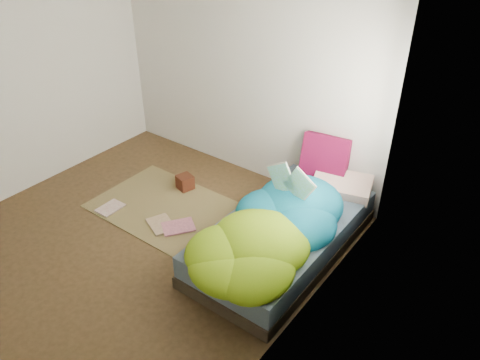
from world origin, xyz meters
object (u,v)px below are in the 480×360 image
Objects in this scene: wooden_box at (185,182)px; floor_book_b at (176,220)px; pillow_magenta at (325,158)px; open_book at (291,172)px; floor_book_a at (104,205)px; bed at (283,236)px.

wooden_box is 0.64m from floor_book_b.
open_book is at bearing -98.22° from pillow_magenta.
pillow_magenta is 1.50× the size of floor_book_b.
floor_book_a is 0.86× the size of floor_book_b.
pillow_magenta reaches higher than floor_book_b.
floor_book_a is (-1.92, -0.69, -0.79)m from open_book.
floor_book_a is 0.87m from floor_book_b.
open_book reaches higher than floor_book_b.
bed is at bearing -9.15° from wooden_box.
floor_book_a is at bearing -153.42° from pillow_magenta.
bed is at bearing 49.64° from floor_book_b.
pillow_magenta is at bearing 95.05° from bed.
wooden_box is at bearing 58.07° from floor_book_a.
wooden_box is (-1.44, 0.11, -0.71)m from open_book.
open_book is at bearing 18.58° from floor_book_a.
wooden_box is at bearing 158.41° from floor_book_b.
open_book is (0.04, -0.78, 0.23)m from pillow_magenta.
wooden_box reaches higher than floor_book_b.
open_book is at bearing 56.09° from floor_book_b.
bed is 1.00m from pillow_magenta.
floor_book_b is (-1.09, -0.42, -0.78)m from open_book.
bed reaches higher than floor_book_b.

